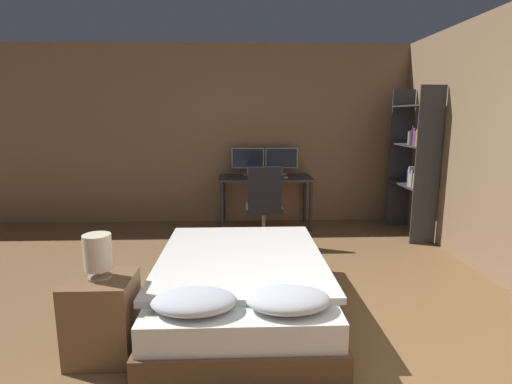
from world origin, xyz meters
TOP-DOWN VIEW (x-y plane):
  - wall_back at (0.00, 4.37)m, footprint 12.00×0.06m
  - bed at (-0.45, 1.32)m, footprint 1.39×2.05m
  - nightstand at (-1.40, 0.75)m, footprint 0.43×0.42m
  - bedside_lamp at (-1.40, 0.75)m, footprint 0.18×0.18m
  - desk at (-0.08, 3.99)m, footprint 1.37×0.64m
  - monitor_left at (-0.34, 4.20)m, footprint 0.49×0.16m
  - monitor_right at (0.17, 4.20)m, footprint 0.49×0.16m
  - keyboard at (-0.08, 3.77)m, footprint 0.36×0.13m
  - computer_mouse at (0.19, 3.77)m, footprint 0.07×0.05m
  - office_chair at (-0.15, 3.28)m, footprint 0.52×0.52m
  - bookshelf at (1.91, 3.44)m, footprint 0.33×0.91m

SIDE VIEW (x-z plane):
  - bed at x=-0.45m, z-range -0.04..0.51m
  - nightstand at x=-1.40m, z-range 0.00..0.57m
  - office_chair at x=-0.15m, z-range -0.10..0.91m
  - desk at x=-0.08m, z-range 0.28..1.04m
  - bedside_lamp at x=-1.40m, z-range 0.60..0.90m
  - keyboard at x=-0.08m, z-range 0.76..0.78m
  - computer_mouse at x=0.19m, z-range 0.76..0.80m
  - monitor_left at x=-0.34m, z-range 0.79..1.20m
  - monitor_right at x=0.17m, z-range 0.79..1.20m
  - bookshelf at x=1.91m, z-range 0.10..2.12m
  - wall_back at x=0.00m, z-range 0.00..2.70m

